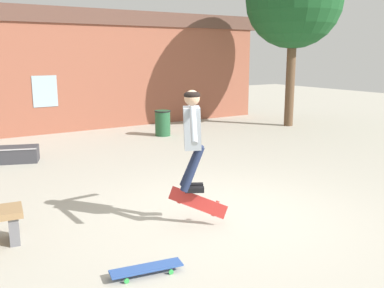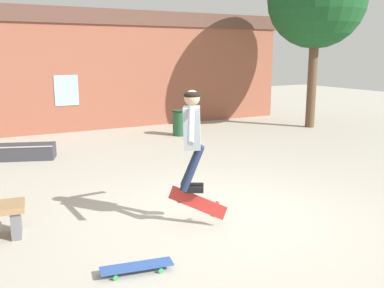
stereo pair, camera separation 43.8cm
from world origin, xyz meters
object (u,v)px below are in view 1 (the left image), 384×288
Objects in this scene: trash_bin at (163,122)px; skater at (192,132)px; skateboard_flipping at (198,202)px; tree_right at (294,0)px; skateboard_resting at (146,268)px.

skater is (-2.79, -5.95, 0.91)m from trash_bin.
trash_bin reaches higher than skateboard_flipping.
skateboard_resting is (-8.32, -6.21, -3.89)m from tree_right.
skateboard_resting is at bearing -104.29° from skateboard_flipping.
trash_bin is 0.53× the size of skater.
skater reaches higher than skateboard_resting.
trash_bin is at bearing -109.95° from skateboard_resting.
tree_right is 11.09m from skateboard_resting.
skater is (-7.13, -5.26, -2.66)m from tree_right.
skater is at bearing 153.47° from skateboard_flipping.
skater reaches higher than trash_bin.
trash_bin is 1.10× the size of skateboard_flipping.
skater is at bearing -131.39° from skateboard_resting.
skateboard_flipping is 1.52m from skateboard_resting.
skateboard_resting is (-1.19, -0.95, -1.23)m from skater.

